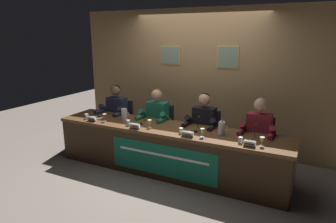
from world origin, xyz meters
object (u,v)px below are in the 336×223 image
(conference_table, at_px, (165,143))
(chair_center_right, at_px, (206,138))
(panelist_far_left, at_px, (115,113))
(panelist_center_left, at_px, (155,119))
(panelist_center_right, at_px, (202,125))
(water_pitcher_left_side, at_px, (124,114))
(microphone_center_left, at_px, (142,119))
(chair_center_left, at_px, (161,131))
(juice_glass_center_right, at_px, (202,131))
(nameplate_center_right, at_px, (187,134))
(juice_glass_center_left, at_px, (150,122))
(nameplate_far_left, at_px, (92,119))
(panelist_far_right, at_px, (258,133))
(juice_glass_far_left, at_px, (105,116))
(nameplate_center_left, at_px, (135,126))
(water_cup_center_left, at_px, (128,123))
(microphone_far_left, at_px, (100,113))
(nameplate_far_right, at_px, (250,143))
(microphone_center_right, at_px, (197,126))
(water_cup_center_right, at_px, (181,131))
(water_pitcher_right_side, at_px, (222,128))
(juice_glass_far_right, at_px, (262,140))
(microphone_far_right, at_px, (254,135))
(document_stack_far_left, at_px, (96,118))
(chair_far_right, at_px, (259,146))
(water_cup_far_left, at_px, (87,117))
(chair_far_left, at_px, (121,124))

(conference_table, bearing_deg, chair_center_right, 57.73)
(panelist_far_left, xyz_separation_m, panelist_center_left, (0.86, 0.00, 0.00))
(panelist_center_right, distance_m, water_pitcher_left_side, 1.32)
(microphone_center_left, bearing_deg, chair_center_left, 87.48)
(microphone_center_left, bearing_deg, conference_table, -10.79)
(juice_glass_center_right, bearing_deg, nameplate_center_right, -156.18)
(juice_glass_center_left, distance_m, microphone_center_left, 0.25)
(nameplate_far_left, distance_m, panelist_far_right, 2.66)
(juice_glass_far_left, relative_size, juice_glass_center_right, 1.00)
(conference_table, height_order, juice_glass_far_left, juice_glass_far_left)
(nameplate_center_left, bearing_deg, panelist_center_left, 90.87)
(water_cup_center_left, bearing_deg, chair_center_right, 36.48)
(microphone_far_left, height_order, water_cup_center_left, microphone_far_left)
(panelist_center_right, xyz_separation_m, nameplate_far_right, (0.87, -0.64, 0.05))
(panelist_center_left, xyz_separation_m, microphone_center_right, (0.90, -0.36, 0.09))
(water_cup_center_right, xyz_separation_m, water_pitcher_right_side, (0.54, 0.23, 0.06))
(nameplate_far_left, bearing_deg, panelist_far_right, 14.00)
(chair_center_right, bearing_deg, microphone_far_left, -161.51)
(nameplate_center_right, bearing_deg, microphone_center_right, 84.96)
(juice_glass_far_right, xyz_separation_m, microphone_far_right, (-0.13, 0.17, -0.01))
(microphone_center_left, distance_m, chair_center_right, 1.13)
(water_cup_center_left, xyz_separation_m, juice_glass_far_right, (2.05, 0.01, 0.05))
(juice_glass_far_left, relative_size, panelist_center_right, 0.10)
(water_cup_center_left, bearing_deg, panelist_far_left, 140.69)
(conference_table, bearing_deg, nameplate_far_right, -6.78)
(juice_glass_far_left, distance_m, document_stack_far_left, 0.28)
(nameplate_far_left, height_order, nameplate_center_right, same)
(document_stack_far_left, bearing_deg, nameplate_far_left, -70.36)
(nameplate_center_left, bearing_deg, panelist_center_right, 38.01)
(chair_center_right, xyz_separation_m, nameplate_far_right, (0.87, -0.84, 0.33))
(nameplate_far_left, xyz_separation_m, panelist_center_left, (0.85, 0.64, -0.05))
(nameplate_far_left, relative_size, microphone_center_right, 0.75)
(nameplate_far_right, bearing_deg, chair_far_right, 90.76)
(chair_center_right, height_order, nameplate_center_right, chair_center_right)
(juice_glass_far_left, bearing_deg, juice_glass_center_left, 1.90)
(chair_center_right, distance_m, water_cup_center_right, 0.84)
(chair_center_left, relative_size, microphone_center_left, 4.19)
(microphone_center_right, bearing_deg, water_cup_center_right, -128.98)
(juice_glass_far_right, bearing_deg, nameplate_center_left, -176.58)
(microphone_center_left, bearing_deg, water_pitcher_right_side, 2.68)
(water_cup_far_left, height_order, nameplate_center_right, water_cup_far_left)
(chair_far_left, bearing_deg, water_pitcher_left_side, -49.53)
(juice_glass_center_right, xyz_separation_m, document_stack_far_left, (-1.98, 0.09, -0.08))
(nameplate_center_right, relative_size, water_cup_center_right, 2.01)
(water_cup_far_left, relative_size, microphone_far_left, 0.39)
(nameplate_center_right, distance_m, microphone_center_right, 0.29)
(chair_far_left, bearing_deg, water_pitcher_right_side, -13.95)
(juice_glass_center_left, relative_size, juice_glass_center_right, 1.00)
(panelist_far_left, bearing_deg, nameplate_far_right, -13.74)
(microphone_center_right, bearing_deg, microphone_far_right, -1.79)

